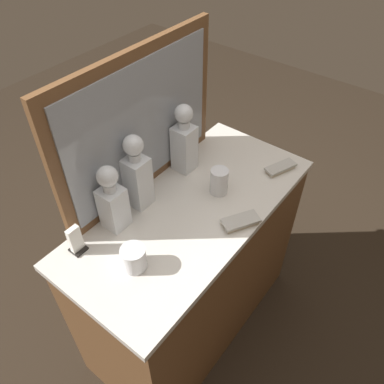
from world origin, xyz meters
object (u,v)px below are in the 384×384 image
crystal_decanter_front (113,203)px  crystal_decanter_rear (137,178)px  crystal_tumbler_center (219,182)px  silver_brush_far_left (241,222)px  silver_brush_right (280,168)px  napkin_holder (76,241)px  crystal_decanter_far_right (184,144)px  crystal_tumbler_far_left (134,259)px

crystal_decanter_front → crystal_decanter_rear: bearing=3.8°
crystal_tumbler_center → silver_brush_far_left: bearing=-119.7°
crystal_tumbler_center → silver_brush_right: size_ratio=0.74×
crystal_decanter_rear → napkin_holder: (-0.30, 0.01, -0.08)m
crystal_decanter_front → silver_brush_right: bearing=-27.2°
crystal_decanter_far_right → crystal_tumbler_far_left: bearing=-159.5°
crystal_decanter_rear → crystal_tumbler_far_left: 0.31m
crystal_decanter_rear → crystal_decanter_front: 0.14m
silver_brush_far_left → silver_brush_right: same height
crystal_decanter_rear → silver_brush_far_left: size_ratio=2.07×
silver_brush_far_left → silver_brush_right: 0.36m
napkin_holder → crystal_decanter_rear: bearing=-1.7°
crystal_tumbler_far_left → silver_brush_far_left: (0.37, -0.18, -0.03)m
crystal_decanter_far_right → crystal_decanter_rear: (-0.27, 0.01, 0.00)m
crystal_decanter_front → crystal_tumbler_center: 0.42m
crystal_tumbler_far_left → crystal_decanter_rear: bearing=39.9°
crystal_decanter_rear → napkin_holder: crystal_decanter_rear is taller
napkin_holder → crystal_decanter_front: bearing=-6.1°
crystal_decanter_far_right → silver_brush_right: size_ratio=2.06×
crystal_tumbler_center → silver_brush_right: 0.30m
crystal_decanter_far_right → crystal_decanter_rear: size_ratio=0.98×
crystal_tumbler_center → crystal_decanter_far_right: bearing=80.5°
crystal_decanter_front → napkin_holder: 0.18m
crystal_decanter_front → silver_brush_far_left: crystal_decanter_front is taller
crystal_decanter_rear → crystal_tumbler_center: 0.32m
crystal_decanter_rear → silver_brush_right: size_ratio=2.11×
crystal_decanter_rear → silver_brush_right: (0.50, -0.34, -0.11)m
crystal_decanter_front → silver_brush_right: size_ratio=1.83×
crystal_decanter_front → crystal_tumbler_center: size_ratio=2.47×
crystal_tumbler_far_left → crystal_decanter_front: bearing=62.8°
crystal_decanter_front → napkin_holder: (-0.16, 0.02, -0.06)m
crystal_decanter_far_right → napkin_holder: size_ratio=2.75×
silver_brush_right → crystal_decanter_far_right: bearing=125.2°
silver_brush_far_left → crystal_tumbler_far_left: bearing=154.6°
crystal_decanter_far_right → crystal_tumbler_far_left: (-0.50, -0.19, -0.08)m
silver_brush_right → crystal_tumbler_far_left: bearing=168.8°
crystal_tumbler_center → silver_brush_right: crystal_tumbler_center is taller
crystal_tumbler_center → crystal_tumbler_far_left: size_ratio=1.27×
crystal_decanter_far_right → napkin_holder: 0.57m
crystal_tumbler_far_left → napkin_holder: 0.21m
crystal_decanter_front → crystal_tumbler_far_left: size_ratio=3.15×
crystal_decanter_rear → crystal_decanter_front: bearing=-176.2°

